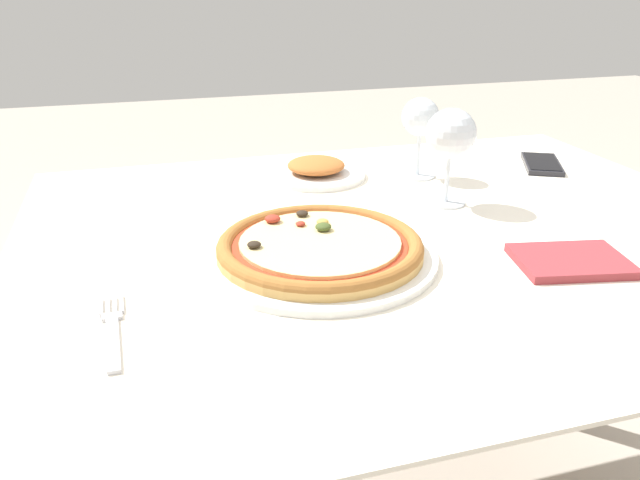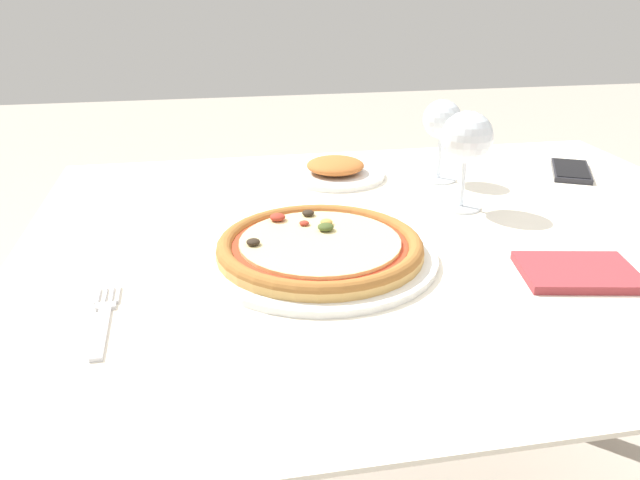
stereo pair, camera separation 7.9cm
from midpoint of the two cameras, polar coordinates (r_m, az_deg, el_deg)
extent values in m
cube|color=brown|center=(1.00, 10.03, -0.65)|extent=(1.08, 0.85, 0.04)
cube|color=white|center=(0.99, 10.12, 0.47)|extent=(1.18, 0.95, 0.01)
cylinder|color=brown|center=(1.43, -14.82, -8.99)|extent=(0.06, 0.06, 0.66)
cylinder|color=brown|center=(1.64, 20.64, -5.40)|extent=(0.06, 0.06, 0.66)
cylinder|color=white|center=(0.88, 2.58, -1.54)|extent=(0.33, 0.33, 0.01)
cylinder|color=tan|center=(0.88, 2.59, -0.89)|extent=(0.29, 0.29, 0.01)
torus|color=#A3662D|center=(0.87, 2.60, -0.53)|extent=(0.29, 0.29, 0.02)
cylinder|color=#BC381E|center=(0.87, 2.60, -0.44)|extent=(0.25, 0.25, 0.00)
cylinder|color=beige|center=(0.87, 2.61, -0.20)|extent=(0.23, 0.23, 0.00)
ellipsoid|color=#425123|center=(0.90, 3.04, 1.15)|extent=(0.02, 0.02, 0.01)
ellipsoid|color=#2D2319|center=(0.96, 1.29, 2.45)|extent=(0.02, 0.02, 0.01)
ellipsoid|color=#A83323|center=(0.92, 1.01, 1.52)|extent=(0.01, 0.01, 0.01)
ellipsoid|color=#2D2319|center=(0.86, -3.49, -0.23)|extent=(0.02, 0.02, 0.01)
ellipsoid|color=#BC9342|center=(0.92, 3.06, 1.61)|extent=(0.02, 0.02, 0.01)
ellipsoid|color=#A83323|center=(0.94, -1.49, 2.07)|extent=(0.02, 0.02, 0.01)
cube|color=silver|center=(0.74, -16.51, -8.22)|extent=(0.02, 0.11, 0.00)
cube|color=silver|center=(0.79, -16.30, -5.91)|extent=(0.02, 0.01, 0.00)
cube|color=silver|center=(0.82, -17.04, -4.98)|extent=(0.01, 0.05, 0.00)
cube|color=silver|center=(0.82, -16.48, -4.94)|extent=(0.01, 0.05, 0.00)
cube|color=silver|center=(0.82, -15.92, -4.90)|extent=(0.01, 0.05, 0.00)
cube|color=silver|center=(0.81, -15.36, -4.85)|extent=(0.01, 0.05, 0.00)
cylinder|color=silver|center=(1.25, 12.49, 5.50)|extent=(0.07, 0.07, 0.00)
cylinder|color=silver|center=(1.24, 12.67, 7.42)|extent=(0.01, 0.01, 0.08)
sphere|color=silver|center=(1.22, 12.97, 10.70)|extent=(0.07, 0.07, 0.07)
cylinder|color=silver|center=(1.11, 14.74, 2.93)|extent=(0.07, 0.07, 0.00)
cylinder|color=silver|center=(1.10, 14.97, 5.08)|extent=(0.01, 0.01, 0.08)
sphere|color=silver|center=(1.08, 15.40, 9.04)|extent=(0.09, 0.09, 0.09)
cube|color=#232328|center=(1.38, 23.53, 5.79)|extent=(0.13, 0.16, 0.01)
cube|color=black|center=(1.37, 23.57, 6.02)|extent=(0.11, 0.14, 0.00)
cylinder|color=white|center=(1.24, 3.26, 5.94)|extent=(0.19, 0.19, 0.01)
ellipsoid|color=#BC662D|center=(1.23, 3.28, 6.80)|extent=(0.11, 0.11, 0.03)
cube|color=#933338|center=(0.92, 24.85, -2.73)|extent=(0.17, 0.14, 0.01)
camera|label=1|loc=(0.04, -87.39, 1.13)|focal=35.00mm
camera|label=2|loc=(0.04, 92.61, -1.13)|focal=35.00mm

